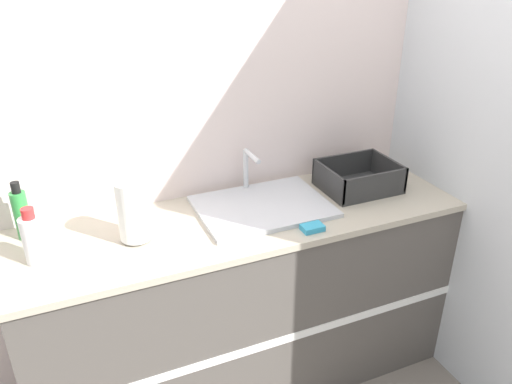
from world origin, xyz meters
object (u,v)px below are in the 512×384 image
(bottle_green, at_px, (22,214))
(bottle_white_spray, at_px, (34,239))
(sink, at_px, (262,205))
(dish_rack, at_px, (358,180))
(paper_towel_roll, at_px, (133,211))

(bottle_green, height_order, bottle_white_spray, bottle_green)
(sink, xyz_separation_m, bottle_white_spray, (-0.92, -0.06, 0.08))
(sink, height_order, dish_rack, sink)
(bottle_green, bearing_deg, dish_rack, -5.44)
(paper_towel_roll, height_order, dish_rack, paper_towel_roll)
(paper_towel_roll, distance_m, dish_rack, 1.07)
(sink, bearing_deg, bottle_green, 171.62)
(sink, distance_m, dish_rack, 0.50)
(dish_rack, distance_m, bottle_white_spray, 1.43)
(sink, relative_size, paper_towel_roll, 2.25)
(bottle_white_spray, bearing_deg, sink, 3.57)
(sink, distance_m, paper_towel_roll, 0.58)
(bottle_green, bearing_deg, sink, -8.38)
(sink, xyz_separation_m, paper_towel_roll, (-0.56, -0.05, 0.11))
(bottle_green, bearing_deg, paper_towel_roll, -25.43)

